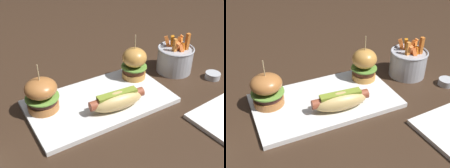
% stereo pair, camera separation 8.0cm
% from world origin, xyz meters
% --- Properties ---
extents(ground_plane, '(3.00, 3.00, 0.00)m').
position_xyz_m(ground_plane, '(0.00, 0.00, 0.00)').
color(ground_plane, '#382619').
extents(platter_main, '(0.41, 0.24, 0.01)m').
position_xyz_m(platter_main, '(0.00, 0.00, 0.01)').
color(platter_main, white).
rests_on(platter_main, ground).
extents(hot_dog, '(0.16, 0.07, 0.05)m').
position_xyz_m(hot_dog, '(0.02, -0.06, 0.04)').
color(hot_dog, tan).
rests_on(hot_dog, platter_main).
extents(slider_left, '(0.09, 0.09, 0.14)m').
position_xyz_m(slider_left, '(-0.15, 0.04, 0.06)').
color(slider_left, '#B06B34').
rests_on(slider_left, platter_main).
extents(slider_right, '(0.08, 0.08, 0.15)m').
position_xyz_m(slider_right, '(0.16, 0.05, 0.07)').
color(slider_right, '#C68A3E').
rests_on(slider_right, platter_main).
extents(fries_bucket, '(0.12, 0.12, 0.14)m').
position_xyz_m(fries_bucket, '(0.32, 0.04, 0.05)').
color(fries_bucket, '#A8AAB2').
rests_on(fries_bucket, ground).
extents(sauce_ramekin, '(0.05, 0.05, 0.02)m').
position_xyz_m(sauce_ramekin, '(0.39, -0.07, 0.01)').
color(sauce_ramekin, '#B7BABF').
rests_on(sauce_ramekin, ground).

